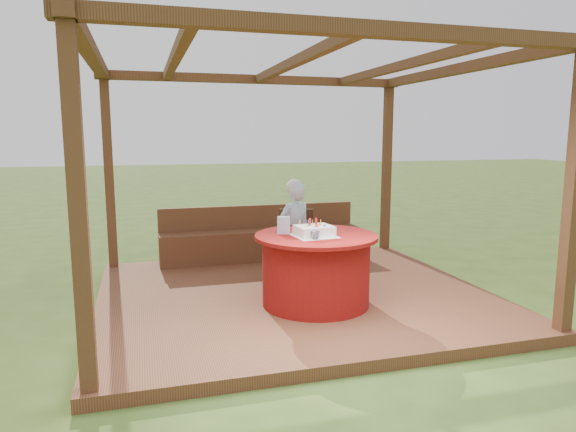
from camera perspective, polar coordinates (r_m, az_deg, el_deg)
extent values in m
plane|color=#36521B|center=(6.24, 0.64, -9.45)|extent=(60.00, 60.00, 0.00)
cube|color=brown|center=(6.22, 0.64, -8.93)|extent=(4.50, 4.00, 0.12)
cube|color=brown|center=(3.86, -22.24, 0.05)|extent=(0.12, 0.12, 2.60)
cube|color=brown|center=(5.42, 29.11, 1.98)|extent=(0.12, 0.12, 2.60)
cube|color=brown|center=(7.59, -19.27, 4.29)|extent=(0.12, 0.12, 2.60)
cube|color=brown|center=(8.49, 10.90, 5.08)|extent=(0.12, 0.12, 2.60)
cube|color=brown|center=(4.23, 8.48, 19.86)|extent=(4.50, 0.14, 0.12)
cube|color=brown|center=(7.78, -3.42, 14.91)|extent=(4.50, 0.14, 0.12)
cube|color=brown|center=(5.75, -21.04, 16.47)|extent=(0.14, 4.00, 0.12)
cube|color=brown|center=(6.89, 18.56, 15.25)|extent=(0.14, 4.00, 0.12)
cube|color=brown|center=(5.74, -12.40, 16.85)|extent=(0.10, 3.70, 0.10)
cube|color=brown|center=(5.98, 0.69, 16.73)|extent=(0.10, 3.70, 0.10)
cube|color=brown|center=(6.47, 12.24, 15.94)|extent=(0.10, 3.70, 0.10)
cube|color=brown|center=(7.74, -2.96, -3.18)|extent=(3.00, 0.42, 0.45)
cube|color=brown|center=(7.84, -3.28, -0.05)|extent=(3.00, 0.06, 0.35)
cylinder|color=maroon|center=(5.68, 3.10, -6.16)|extent=(1.18, 1.18, 0.74)
cylinder|color=maroon|center=(5.59, 3.14, -2.27)|extent=(1.34, 1.34, 0.04)
cube|color=#361F11|center=(6.61, 0.87, -3.33)|extent=(0.56, 0.56, 0.05)
cylinder|color=#361F11|center=(6.50, -0.75, -5.56)|extent=(0.04, 0.04, 0.44)
cylinder|color=#361F11|center=(6.49, 2.40, -5.59)|extent=(0.04, 0.04, 0.44)
cylinder|color=#361F11|center=(6.84, -0.58, -4.81)|extent=(0.04, 0.04, 0.44)
cylinder|color=#361F11|center=(6.83, 2.41, -4.84)|extent=(0.04, 0.04, 0.44)
cube|color=#361F11|center=(6.77, 0.93, -1.10)|extent=(0.43, 0.18, 0.45)
imported|color=#A8DBF9|center=(6.48, 0.72, -1.88)|extent=(0.53, 0.43, 1.27)
sphere|color=white|center=(6.39, 0.73, 3.18)|extent=(0.21, 0.21, 0.21)
cube|color=white|center=(5.49, 2.91, -2.22)|extent=(0.48, 0.48, 0.01)
cube|color=white|center=(5.48, 2.91, -1.64)|extent=(0.41, 0.34, 0.11)
cylinder|color=red|center=(5.49, 2.44, -0.65)|extent=(0.03, 0.03, 0.08)
cylinder|color=red|center=(5.51, 3.13, -0.62)|extent=(0.03, 0.03, 0.08)
sphere|color=yellow|center=(5.38, 2.12, -1.12)|extent=(0.04, 0.04, 0.04)
sphere|color=red|center=(5.40, 3.16, -1.09)|extent=(0.04, 0.04, 0.04)
sphere|color=blue|center=(5.46, 4.08, -1.00)|extent=(0.04, 0.04, 0.04)
sphere|color=green|center=(5.47, 2.26, -0.96)|extent=(0.04, 0.04, 0.04)
sphere|color=orange|center=(5.52, 3.51, -0.88)|extent=(0.04, 0.04, 0.04)
cube|color=#C17DB1|center=(5.61, -0.49, -1.03)|extent=(0.15, 0.13, 0.19)
imported|color=white|center=(5.30, 3.04, -2.17)|extent=(0.11, 0.11, 0.09)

